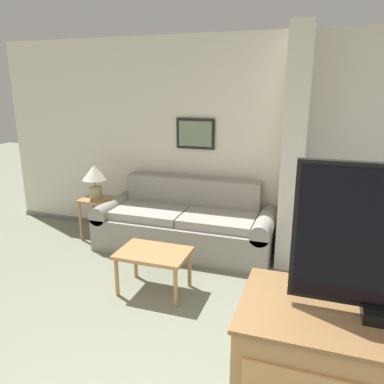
# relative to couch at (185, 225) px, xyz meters

# --- Properties ---
(wall_back) EXTENTS (6.95, 0.16, 2.60)m
(wall_back) POSITION_rel_couch_xyz_m (0.61, 0.48, 0.99)
(wall_back) COLOR silver
(wall_back) RESTS_ON ground_plane
(wall_partition_pillar) EXTENTS (0.24, 0.65, 2.60)m
(wall_partition_pillar) POSITION_rel_couch_xyz_m (1.26, 0.09, 0.99)
(wall_partition_pillar) COLOR silver
(wall_partition_pillar) RESTS_ON ground_plane
(couch) EXTENTS (2.20, 0.84, 0.85)m
(couch) POSITION_rel_couch_xyz_m (0.00, 0.00, 0.00)
(couch) COLOR gray
(couch) RESTS_ON ground_plane
(coffee_table) EXTENTS (0.69, 0.48, 0.43)m
(coffee_table) POSITION_rel_couch_xyz_m (0.06, -1.08, 0.06)
(coffee_table) COLOR #B27F4C
(coffee_table) RESTS_ON ground_plane
(side_table) EXTENTS (0.38, 0.38, 0.55)m
(side_table) POSITION_rel_couch_xyz_m (-1.24, -0.04, 0.13)
(side_table) COLOR #B27F4C
(side_table) RESTS_ON ground_plane
(table_lamp) EXTENTS (0.32, 0.32, 0.45)m
(table_lamp) POSITION_rel_couch_xyz_m (-1.24, -0.04, 0.54)
(table_lamp) COLOR tan
(table_lamp) RESTS_ON side_table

